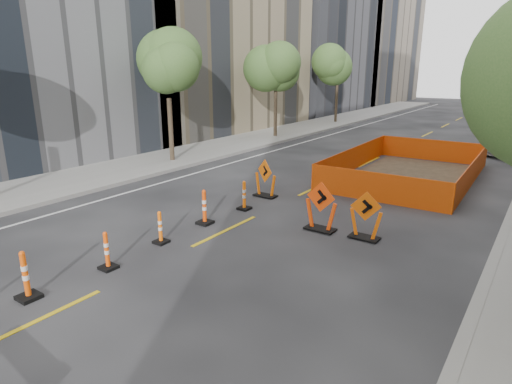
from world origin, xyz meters
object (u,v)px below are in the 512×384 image
Objects in this scene: channelizer_2 at (25,275)px; channelizer_4 at (160,227)px; channelizer_3 at (107,250)px; chevron_sign_left at (265,178)px; channelizer_5 at (204,207)px; chevron_sign_center at (321,206)px; chevron_sign_right at (366,215)px; channelizer_6 at (244,195)px.

channelizer_4 is at bearing 89.10° from channelizer_2.
channelizer_3 is at bearing -85.63° from channelizer_4.
channelizer_4 is 5.47m from chevron_sign_left.
channelizer_5 reaches higher than channelizer_3.
channelizer_3 is 6.18m from chevron_sign_center.
channelizer_5 is (-0.15, 3.75, 0.08)m from channelizer_3.
chevron_sign_center is (3.10, 5.34, 0.28)m from channelizer_3.
channelizer_3 is at bearing -65.81° from chevron_sign_left.
chevron_sign_center is (3.30, 7.22, 0.21)m from channelizer_2.
channelizer_2 is 1.13× the size of channelizer_3.
chevron_sign_center is (3.25, 1.59, 0.20)m from channelizer_5.
channelizer_3 is 1.88m from channelizer_4.
chevron_sign_right is (1.36, 0.12, -0.05)m from chevron_sign_center.
channelizer_2 reaches higher than channelizer_4.
chevron_sign_center is at bearing 59.87° from channelizer_3.
channelizer_4 is 0.66× the size of chevron_sign_right.
chevron_sign_left is 3.89m from chevron_sign_center.
chevron_sign_center is (3.34, -1.99, 0.03)m from chevron_sign_left.
chevron_sign_center reaches higher than channelizer_5.
chevron_sign_center is at bearing -8.51° from chevron_sign_left.
chevron_sign_right is at bearing 50.79° from channelizer_3.
channelizer_2 is at bearing -67.45° from chevron_sign_left.
channelizer_2 is at bearing -90.90° from channelizer_4.
channelizer_6 is (0.02, 5.62, 0.03)m from channelizer_3.
channelizer_5 is 0.77× the size of chevron_sign_left.
channelizer_4 is 0.92× the size of channelizer_6.
channelizer_6 is at bearing 88.31° from channelizer_2.
channelizer_6 is at bearing 176.50° from chevron_sign_center.
channelizer_2 is 9.21m from chevron_sign_left.
channelizer_5 is (-0.01, 1.87, 0.09)m from channelizer_4.
channelizer_6 is 0.67× the size of chevron_sign_center.
channelizer_3 is at bearing -87.66° from channelizer_5.
chevron_sign_left is (-0.26, 1.71, 0.22)m from channelizer_6.
chevron_sign_left reaches higher than channelizer_4.
chevron_sign_left is at bearing 150.87° from chevron_sign_center.
channelizer_5 is 1.09× the size of channelizer_6.
channelizer_4 is 1.88m from channelizer_5.
chevron_sign_right is (4.66, 7.34, 0.16)m from channelizer_2.
channelizer_5 is 3.59m from chevron_sign_left.
channelizer_2 is 3.75m from channelizer_4.
chevron_sign_center reaches higher than chevron_sign_left.
chevron_sign_right is (4.70, -1.87, -0.02)m from chevron_sign_left.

